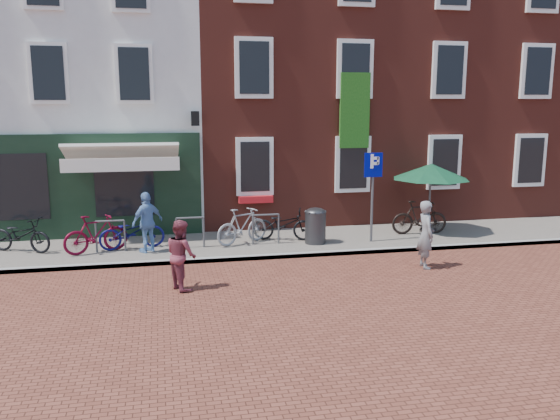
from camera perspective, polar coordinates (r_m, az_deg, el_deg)
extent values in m
plane|color=brown|center=(14.33, -2.51, -4.99)|extent=(80.00, 80.00, 0.00)
cube|color=slate|center=(15.93, 0.17, -3.20)|extent=(24.00, 3.00, 0.10)
cube|color=silver|center=(20.83, -19.91, 11.78)|extent=(8.00, 8.00, 9.00)
cube|color=maroon|center=(21.08, -0.26, 13.73)|extent=(6.00, 8.00, 10.00)
cube|color=maroon|center=(23.04, 14.94, 13.12)|extent=(6.00, 8.00, 10.00)
cylinder|color=#333335|center=(15.57, 3.51, -1.76)|extent=(0.56, 0.56, 0.84)
ellipsoid|color=#333335|center=(15.48, 3.53, -0.01)|extent=(0.56, 0.56, 0.25)
cylinder|color=#4C4C4F|center=(15.79, 9.08, 1.04)|extent=(0.07, 0.07, 2.32)
cube|color=#000789|center=(15.65, 9.20, 4.42)|extent=(0.50, 0.04, 0.65)
cylinder|color=#4C4C4F|center=(17.50, 14.40, -1.97)|extent=(0.50, 0.50, 0.08)
cylinder|color=#4C4C4F|center=(17.33, 14.54, 0.94)|extent=(0.06, 0.06, 1.88)
cone|color=#114629|center=(17.21, 14.68, 4.03)|extent=(2.24, 2.24, 0.45)
imported|color=slate|center=(13.96, 14.19, -2.35)|extent=(0.43, 0.62, 1.60)
imported|color=brown|center=(12.19, -9.71, -4.35)|extent=(0.80, 0.88, 1.47)
imported|color=#648CC0|center=(14.94, -12.95, -1.18)|extent=(0.94, 0.85, 1.54)
imported|color=black|center=(16.03, -24.20, -2.27)|extent=(1.76, 1.24, 0.88)
imported|color=#58041A|center=(15.25, -17.70, -2.27)|extent=(1.68, 1.03, 0.97)
imported|color=#0D0D53|center=(15.43, -14.40, -2.13)|extent=(1.75, 0.90, 0.88)
imported|color=gray|center=(15.48, -3.74, -1.58)|extent=(1.65, 1.17, 0.97)
imported|color=black|center=(15.89, 0.34, -1.42)|extent=(1.77, 1.02, 0.88)
imported|color=black|center=(17.08, 13.59, -0.71)|extent=(1.65, 0.59, 0.97)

